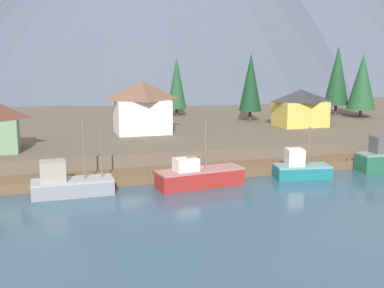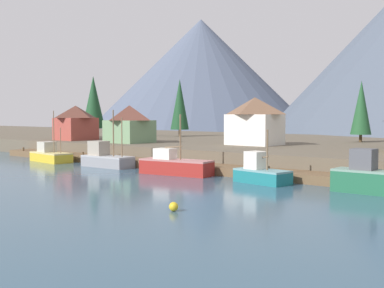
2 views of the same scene
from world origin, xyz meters
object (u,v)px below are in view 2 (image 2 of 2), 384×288
at_px(house_white, 255,121).
at_px(fishing_boat_red, 175,165).
at_px(channel_buoy, 174,207).
at_px(conifer_near_right, 93,102).
at_px(house_green, 129,124).
at_px(house_red, 76,122).
at_px(fishing_boat_grey, 106,158).
at_px(conifer_back_right, 361,108).
at_px(fishing_boat_teal, 261,173).
at_px(fishing_boat_green, 378,179).
at_px(fishing_boat_yellow, 50,155).
at_px(conifer_near_left, 180,104).

bearing_deg(house_white, fishing_boat_red, -84.78).
bearing_deg(channel_buoy, conifer_near_right, 145.44).
distance_m(house_green, house_red, 13.94).
bearing_deg(fishing_boat_grey, conifer_near_right, 142.14).
distance_m(house_red, conifer_back_right, 50.69).
bearing_deg(fishing_boat_teal, house_white, 133.64).
bearing_deg(fishing_boat_red, fishing_boat_green, -6.17).
xyz_separation_m(conifer_back_right, channel_buoy, (7.04, -56.05, -8.02)).
relative_size(fishing_boat_red, house_red, 1.41).
bearing_deg(channel_buoy, house_green, 140.46).
distance_m(fishing_boat_grey, fishing_boat_red, 13.11).
distance_m(fishing_boat_yellow, conifer_back_right, 51.69).
bearing_deg(fishing_boat_grey, fishing_boat_green, -0.53).
distance_m(fishing_boat_teal, fishing_boat_green, 12.11).
xyz_separation_m(house_red, conifer_near_right, (-5.50, 8.74, 3.94)).
distance_m(fishing_boat_teal, house_white, 25.38).
distance_m(fishing_boat_grey, house_white, 23.81).
height_order(house_white, house_red, house_white).
distance_m(fishing_boat_yellow, channel_buoy, 43.77).
distance_m(fishing_boat_yellow, fishing_boat_red, 25.34).
xyz_separation_m(house_green, conifer_near_left, (-8.78, 23.04, 3.65)).
bearing_deg(fishing_boat_red, channel_buoy, -56.90).
distance_m(fishing_boat_yellow, house_green, 14.22).
relative_size(fishing_boat_green, conifer_near_left, 0.81).
distance_m(fishing_boat_red, conifer_back_right, 40.37).
height_order(fishing_boat_red, fishing_boat_green, fishing_boat_green).
xyz_separation_m(fishing_boat_red, fishing_boat_green, (24.01, 0.76, 0.27)).
bearing_deg(house_white, house_green, -157.64).
relative_size(house_red, conifer_back_right, 0.64).
xyz_separation_m(house_white, channel_buoy, (16.84, -37.99, -5.91)).
xyz_separation_m(fishing_boat_yellow, conifer_back_right, (33.23, 38.91, 7.35)).
bearing_deg(fishing_boat_red, fishing_boat_teal, -6.96).
bearing_deg(conifer_back_right, channel_buoy, -82.84).
bearing_deg(fishing_boat_red, fishing_boat_grey, 169.94).
height_order(fishing_boat_grey, fishing_boat_red, fishing_boat_grey).
distance_m(house_white, conifer_back_right, 20.65).
bearing_deg(house_red, fishing_boat_teal, -14.63).
bearing_deg(fishing_boat_yellow, conifer_back_right, 56.52).
height_order(house_red, channel_buoy, house_red).
bearing_deg(channel_buoy, fishing_boat_grey, 147.88).
distance_m(fishing_boat_teal, conifer_near_right, 57.44).
bearing_deg(channel_buoy, fishing_boat_yellow, 156.95).
bearing_deg(fishing_boat_yellow, fishing_boat_grey, 9.19).
bearing_deg(channel_buoy, house_white, 113.91).
height_order(house_red, conifer_near_left, conifer_near_left).
bearing_deg(fishing_boat_yellow, conifer_near_right, 133.07).
bearing_deg(fishing_boat_red, house_white, 87.24).
bearing_deg(fishing_boat_yellow, house_red, 135.55).
bearing_deg(house_green, fishing_boat_green, -14.92).
bearing_deg(fishing_boat_yellow, fishing_boat_teal, 7.33).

